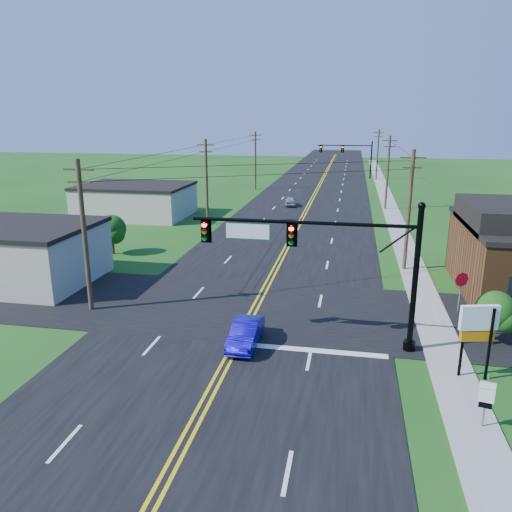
% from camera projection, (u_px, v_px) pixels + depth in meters
% --- Properties ---
extents(ground, '(260.00, 260.00, 0.00)m').
position_uv_depth(ground, '(190.00, 424.00, 18.95)').
color(ground, '#174313').
rests_on(ground, ground).
extents(road_main, '(16.00, 220.00, 0.04)m').
position_uv_depth(road_main, '(308.00, 204.00, 66.20)').
color(road_main, black).
rests_on(road_main, ground).
extents(road_cross, '(70.00, 10.00, 0.04)m').
position_uv_depth(road_cross, '(252.00, 308.00, 30.29)').
color(road_cross, black).
rests_on(road_cross, ground).
extents(sidewalk, '(2.00, 160.00, 0.08)m').
position_uv_depth(sidewalk, '(396.00, 222.00, 54.83)').
color(sidewalk, gray).
rests_on(sidewalk, ground).
extents(signal_mast_main, '(11.30, 0.60, 7.48)m').
position_uv_depth(signal_mast_main, '(322.00, 254.00, 24.43)').
color(signal_mast_main, black).
rests_on(signal_mast_main, ground).
extents(signal_mast_far, '(10.98, 0.60, 7.48)m').
position_uv_depth(signal_mast_far, '(347.00, 154.00, 92.52)').
color(signal_mast_far, black).
rests_on(signal_mast_far, ground).
extents(cream_bldg_near, '(10.20, 8.20, 4.10)m').
position_uv_depth(cream_bldg_near, '(19.00, 253.00, 34.72)').
color(cream_bldg_near, '#B9AD9E').
rests_on(cream_bldg_near, ground).
extents(cream_bldg_far, '(12.20, 9.20, 3.70)m').
position_uv_depth(cream_bldg_far, '(136.00, 200.00, 57.83)').
color(cream_bldg_far, '#B9AD9E').
rests_on(cream_bldg_far, ground).
extents(utility_pole_left_a, '(1.80, 0.28, 9.00)m').
position_uv_depth(utility_pole_left_a, '(84.00, 234.00, 28.85)').
color(utility_pole_left_a, '#382319').
rests_on(utility_pole_left_a, ground).
extents(utility_pole_left_b, '(1.80, 0.28, 9.00)m').
position_uv_depth(utility_pole_left_b, '(207.00, 181.00, 52.48)').
color(utility_pole_left_b, '#382319').
rests_on(utility_pole_left_b, ground).
extents(utility_pole_left_c, '(1.80, 0.28, 9.00)m').
position_uv_depth(utility_pole_left_c, '(255.00, 159.00, 78.00)').
color(utility_pole_left_c, '#382319').
rests_on(utility_pole_left_c, ground).
extents(utility_pole_right_a, '(1.80, 0.28, 9.00)m').
position_uv_depth(utility_pole_right_a, '(409.00, 208.00, 36.68)').
color(utility_pole_right_a, '#382319').
rests_on(utility_pole_right_a, ground).
extents(utility_pole_right_b, '(1.80, 0.28, 9.00)m').
position_uv_depth(utility_pole_right_b, '(388.00, 171.00, 61.25)').
color(utility_pole_right_b, '#382319').
rests_on(utility_pole_right_b, ground).
extents(utility_pole_right_c, '(1.80, 0.28, 9.00)m').
position_uv_depth(utility_pole_right_c, '(378.00, 154.00, 89.60)').
color(utility_pole_right_c, '#382319').
rests_on(utility_pole_right_c, ground).
extents(tree_right_back, '(3.00, 3.00, 4.10)m').
position_uv_depth(tree_right_back, '(482.00, 228.00, 39.90)').
color(tree_right_back, '#382319').
rests_on(tree_right_back, ground).
extents(shrub_corner, '(2.00, 2.00, 2.86)m').
position_uv_depth(shrub_corner, '(495.00, 311.00, 25.06)').
color(shrub_corner, '#382319').
rests_on(shrub_corner, ground).
extents(tree_left, '(2.40, 2.40, 3.37)m').
position_uv_depth(tree_left, '(112.00, 229.00, 41.71)').
color(tree_left, '#382319').
rests_on(tree_left, ground).
extents(blue_car, '(1.34, 3.79, 1.25)m').
position_uv_depth(blue_car, '(246.00, 334.00, 25.27)').
color(blue_car, '#1207A9').
rests_on(blue_car, ground).
extents(distant_car, '(1.94, 3.70, 1.20)m').
position_uv_depth(distant_car, '(290.00, 201.00, 64.62)').
color(distant_car, '#AAAAAE').
rests_on(distant_car, ground).
extents(route_sign, '(0.55, 0.16, 2.24)m').
position_uv_depth(route_sign, '(486.00, 397.00, 18.35)').
color(route_sign, slate).
rests_on(route_sign, ground).
extents(stop_sign, '(0.84, 0.38, 2.49)m').
position_uv_depth(stop_sign, '(461.00, 284.00, 29.29)').
color(stop_sign, slate).
rests_on(stop_sign, ground).
extents(pylon_sign, '(1.69, 0.65, 3.46)m').
position_uv_depth(pylon_sign, '(478.00, 326.00, 21.60)').
color(pylon_sign, black).
rests_on(pylon_sign, ground).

